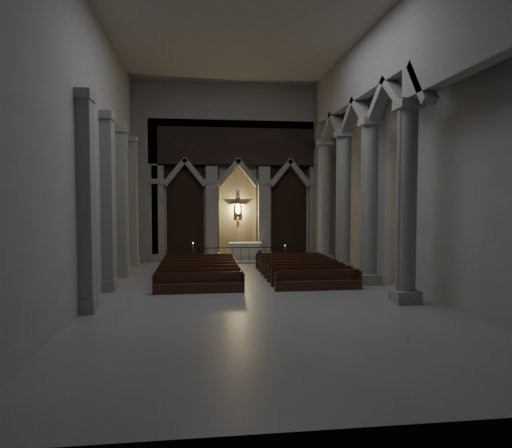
{
  "coord_description": "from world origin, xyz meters",
  "views": [
    {
      "loc": [
        -2.71,
        -19.71,
        4.1
      ],
      "look_at": [
        0.16,
        3.0,
        2.9
      ],
      "focal_mm": 32.0,
      "sensor_mm": 36.0,
      "label": 1
    }
  ],
  "objects_px": {
    "altar_rail": "(241,252)",
    "worshipper": "(260,259)",
    "altar": "(245,251)",
    "candle_stand_left": "(193,259)",
    "candle_stand_right": "(285,259)",
    "pews": "(251,273)"
  },
  "relations": [
    {
      "from": "candle_stand_right",
      "to": "altar_rail",
      "type": "bearing_deg",
      "value": 168.23
    },
    {
      "from": "candle_stand_left",
      "to": "pews",
      "type": "bearing_deg",
      "value": -59.76
    },
    {
      "from": "altar",
      "to": "candle_stand_left",
      "type": "bearing_deg",
      "value": -155.24
    },
    {
      "from": "worshipper",
      "to": "pews",
      "type": "bearing_deg",
      "value": -100.91
    },
    {
      "from": "altar",
      "to": "candle_stand_right",
      "type": "distance_m",
      "value": 2.98
    },
    {
      "from": "altar",
      "to": "worshipper",
      "type": "bearing_deg",
      "value": -80.08
    },
    {
      "from": "altar_rail",
      "to": "pews",
      "type": "relative_size",
      "value": 0.58
    },
    {
      "from": "pews",
      "to": "worshipper",
      "type": "xyz_separation_m",
      "value": [
        0.96,
        3.55,
        0.25
      ]
    },
    {
      "from": "altar",
      "to": "pews",
      "type": "relative_size",
      "value": 0.23
    },
    {
      "from": "altar_rail",
      "to": "candle_stand_right",
      "type": "height_order",
      "value": "candle_stand_right"
    },
    {
      "from": "altar_rail",
      "to": "candle_stand_left",
      "type": "height_order",
      "value": "candle_stand_left"
    },
    {
      "from": "altar",
      "to": "worshipper",
      "type": "height_order",
      "value": "altar"
    },
    {
      "from": "altar_rail",
      "to": "pews",
      "type": "bearing_deg",
      "value": -90.0
    },
    {
      "from": "candle_stand_left",
      "to": "pews",
      "type": "xyz_separation_m",
      "value": [
        3.06,
        -5.25,
        -0.1
      ]
    },
    {
      "from": "altar_rail",
      "to": "pews",
      "type": "xyz_separation_m",
      "value": [
        -0.0,
        -5.74,
        -0.42
      ]
    },
    {
      "from": "altar",
      "to": "altar_rail",
      "type": "relative_size",
      "value": 0.4
    },
    {
      "from": "candle_stand_left",
      "to": "worshipper",
      "type": "relative_size",
      "value": 1.32
    },
    {
      "from": "altar",
      "to": "pews",
      "type": "bearing_deg",
      "value": -93.24
    },
    {
      "from": "worshipper",
      "to": "altar_rail",
      "type": "bearing_deg",
      "value": 118.01
    },
    {
      "from": "pews",
      "to": "altar_rail",
      "type": "bearing_deg",
      "value": 90.0
    },
    {
      "from": "candle_stand_right",
      "to": "altar",
      "type": "bearing_deg",
      "value": 145.13
    },
    {
      "from": "altar_rail",
      "to": "worshipper",
      "type": "height_order",
      "value": "worshipper"
    }
  ]
}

